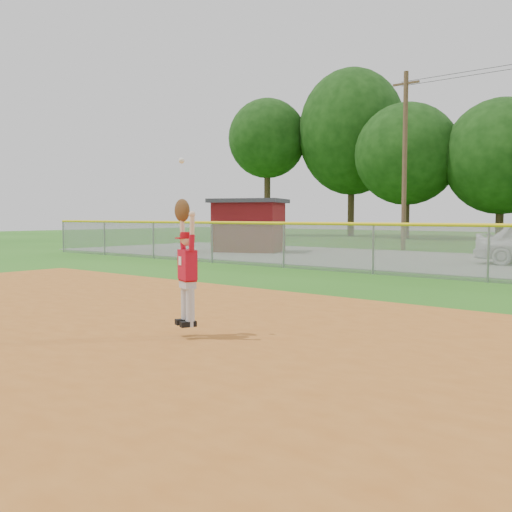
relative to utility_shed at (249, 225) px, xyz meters
The scene contains 4 objects.
ground 20.42m from the utility_shed, 50.29° to the right, with size 120.00×120.00×0.00m, color #276216.
utility_shed is the anchor object (origin of this frame).
outfield_fence 14.21m from the utility_shed, 23.56° to the right, with size 40.06×0.10×1.55m.
ballplayer 19.57m from the utility_shed, 52.23° to the right, with size 0.58×0.38×2.35m.
Camera 1 is at (4.77, -5.29, 1.73)m, focal length 40.00 mm.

